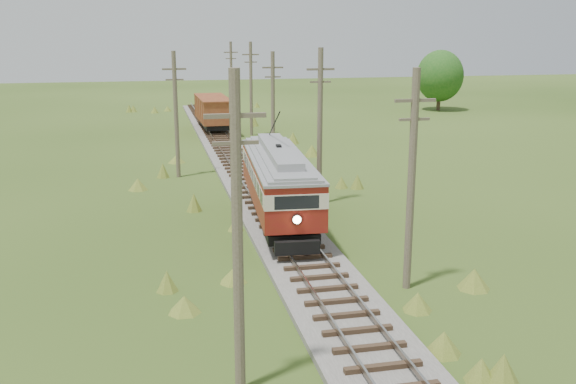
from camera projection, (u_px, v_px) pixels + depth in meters
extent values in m
cube|color=#605B54|center=(257.00, 192.00, 39.87)|extent=(3.60, 96.00, 0.25)
cube|color=#726659|center=(245.00, 187.00, 39.63)|extent=(0.08, 96.00, 0.17)
cube|color=#726659|center=(268.00, 186.00, 39.93)|extent=(0.08, 96.00, 0.17)
cube|color=#2D2116|center=(257.00, 189.00, 39.82)|extent=(2.40, 96.00, 0.16)
cube|color=black|center=(279.00, 208.00, 33.13)|extent=(3.10, 10.96, 0.44)
cube|color=maroon|center=(279.00, 189.00, 32.89)|extent=(3.58, 11.92, 1.08)
cube|color=beige|center=(279.00, 173.00, 32.68)|extent=(3.61, 11.98, 0.69)
cube|color=black|center=(279.00, 173.00, 32.68)|extent=(3.60, 11.46, 0.54)
cube|color=maroon|center=(279.00, 163.00, 32.56)|extent=(3.58, 11.92, 0.29)
cube|color=gray|center=(279.00, 157.00, 32.48)|extent=(3.64, 12.04, 0.37)
cube|color=gray|center=(279.00, 151.00, 32.40)|extent=(1.86, 8.88, 0.39)
sphere|color=#FFF2BF|center=(297.00, 220.00, 27.14)|extent=(0.35, 0.35, 0.35)
cylinder|color=black|center=(274.00, 124.00, 33.82)|extent=(0.38, 4.56, 1.89)
cylinder|color=black|center=(275.00, 236.00, 28.77)|extent=(0.17, 0.79, 0.78)
cylinder|color=black|center=(308.00, 234.00, 28.98)|extent=(0.17, 0.79, 0.78)
cylinder|color=black|center=(256.00, 189.00, 37.31)|extent=(0.17, 0.79, 0.78)
cylinder|color=black|center=(281.00, 188.00, 37.52)|extent=(0.17, 0.79, 0.78)
cube|color=black|center=(213.00, 123.00, 64.23)|extent=(2.43, 7.85, 0.54)
cube|color=maroon|center=(213.00, 109.00, 63.90)|extent=(3.02, 8.73, 2.17)
cube|color=maroon|center=(213.00, 98.00, 63.62)|extent=(3.08, 8.91, 0.13)
cylinder|color=black|center=(208.00, 126.00, 61.58)|extent=(0.15, 0.87, 0.87)
cylinder|color=black|center=(225.00, 125.00, 61.95)|extent=(0.15, 0.87, 0.87)
cylinder|color=black|center=(202.00, 119.00, 66.48)|extent=(0.15, 0.87, 0.87)
cylinder|color=black|center=(218.00, 118.00, 66.85)|extent=(0.15, 0.87, 0.87)
cone|color=gray|center=(268.00, 148.00, 52.49)|extent=(3.01, 3.01, 1.13)
cone|color=gray|center=(279.00, 152.00, 51.81)|extent=(1.69, 1.69, 0.66)
cylinder|color=brown|center=(411.00, 182.00, 24.38)|extent=(0.30, 0.30, 8.60)
cube|color=brown|center=(415.00, 100.00, 23.62)|extent=(1.60, 0.12, 0.12)
cube|color=brown|center=(414.00, 119.00, 23.79)|extent=(1.20, 0.10, 0.10)
cylinder|color=brown|center=(320.00, 128.00, 36.62)|extent=(0.30, 0.30, 9.00)
cube|color=brown|center=(321.00, 69.00, 35.81)|extent=(1.60, 0.12, 0.12)
cube|color=brown|center=(320.00, 82.00, 35.98)|extent=(1.20, 0.10, 0.10)
cylinder|color=brown|center=(273.00, 107.00, 48.97)|extent=(0.30, 0.30, 8.40)
cube|color=brown|center=(273.00, 67.00, 48.23)|extent=(1.60, 0.12, 0.12)
cube|color=brown|center=(273.00, 77.00, 48.40)|extent=(1.20, 0.10, 0.10)
cylinder|color=brown|center=(251.00, 89.00, 61.30)|extent=(0.30, 0.30, 8.90)
cube|color=brown|center=(251.00, 55.00, 60.51)|extent=(1.60, 0.12, 0.12)
cube|color=brown|center=(251.00, 62.00, 60.68)|extent=(1.20, 0.10, 0.10)
cylinder|color=brown|center=(231.00, 80.00, 73.60)|extent=(0.30, 0.30, 8.70)
cube|color=brown|center=(231.00, 52.00, 72.83)|extent=(1.60, 0.12, 0.12)
cube|color=brown|center=(231.00, 59.00, 73.00)|extent=(1.20, 0.10, 0.10)
cylinder|color=brown|center=(238.00, 239.00, 17.09)|extent=(0.30, 0.30, 9.00)
cube|color=brown|center=(235.00, 116.00, 16.28)|extent=(1.60, 0.12, 0.12)
cube|color=brown|center=(236.00, 143.00, 16.45)|extent=(1.20, 0.10, 0.10)
cylinder|color=brown|center=(176.00, 115.00, 43.60)|extent=(0.30, 0.30, 8.60)
cube|color=brown|center=(174.00, 69.00, 42.84)|extent=(1.60, 0.12, 0.12)
cube|color=brown|center=(175.00, 80.00, 43.01)|extent=(1.20, 0.10, 0.10)
cylinder|color=#38281C|center=(439.00, 100.00, 81.80)|extent=(0.50, 0.50, 2.52)
ellipsoid|color=#1A5118|center=(440.00, 76.00, 81.05)|extent=(5.88, 5.88, 6.47)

